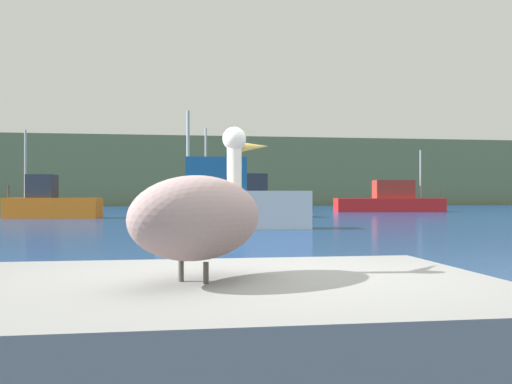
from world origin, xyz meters
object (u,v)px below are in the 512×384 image
Objects in this scene: fishing_boat_red at (390,201)px; fishing_boat_yellow at (241,202)px; fishing_boat_white at (230,202)px; fishing_boat_orange at (51,203)px; pelican at (200,216)px.

fishing_boat_red is 15.21m from fishing_boat_yellow.
fishing_boat_yellow reaches higher than fishing_boat_white.
fishing_boat_yellow reaches higher than fishing_boat_red.
fishing_boat_yellow reaches higher than fishing_boat_orange.
fishing_boat_red is (16.35, 38.28, -0.35)m from pelican.
pelican is at bearing 87.52° from fishing_boat_white.
fishing_boat_yellow is at bearing 31.08° from pelican.
fishing_boat_orange is at bearing 50.97° from pelican.
fishing_boat_red is at bearing -153.20° from fishing_boat_yellow.
fishing_boat_orange is 14.29m from fishing_boat_white.
fishing_boat_orange is (-6.44, 29.97, -0.37)m from pelican.
pelican is at bearing 73.30° from fishing_boat_yellow.
fishing_boat_orange is at bearing -153.09° from fishing_boat_red.
fishing_boat_orange is 10.46m from fishing_boat_yellow.
fishing_boat_orange is 24.26m from fishing_boat_red.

